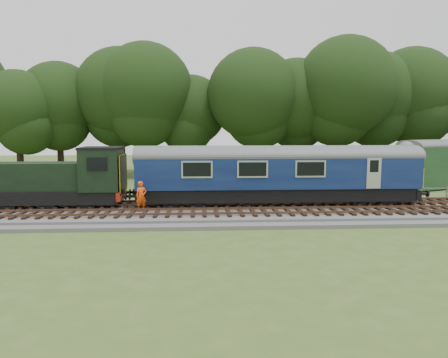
{
  "coord_description": "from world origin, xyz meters",
  "views": [
    {
      "loc": [
        -0.32,
        -26.44,
        5.27
      ],
      "look_at": [
        1.29,
        1.4,
        2.0
      ],
      "focal_mm": 35.0,
      "sensor_mm": 36.0,
      "label": 1
    }
  ],
  "objects": [
    {
      "name": "ballast",
      "position": [
        0.0,
        0.0,
        0.17
      ],
      "size": [
        70.0,
        7.0,
        0.35
      ],
      "primitive_type": "cube",
      "color": "#4C4C4F",
      "rests_on": "ground"
    },
    {
      "name": "track_south",
      "position": [
        0.0,
        -1.6,
        0.42
      ],
      "size": [
        67.2,
        2.4,
        0.21
      ],
      "color": "black",
      "rests_on": "ballast"
    },
    {
      "name": "tree_line",
      "position": [
        0.0,
        22.0,
        0.0
      ],
      "size": [
        70.0,
        8.0,
        18.0
      ],
      "primitive_type": null,
      "color": "black",
      "rests_on": "ground"
    },
    {
      "name": "shed",
      "position": [
        18.47,
        11.78,
        1.41
      ],
      "size": [
        4.32,
        4.32,
        2.78
      ],
      "rotation": [
        0.0,
        0.0,
        0.33
      ],
      "color": "#1A3A1B",
      "rests_on": "ground"
    },
    {
      "name": "dmu_railcar",
      "position": [
        4.77,
        1.4,
        2.61
      ],
      "size": [
        18.05,
        2.86,
        3.88
      ],
      "color": "black",
      "rests_on": "ground"
    },
    {
      "name": "worker",
      "position": [
        -3.75,
        -0.67,
        1.25
      ],
      "size": [
        0.78,
        0.67,
        1.79
      ],
      "primitive_type": "imported",
      "rotation": [
        0.0,
        0.0,
        0.46
      ],
      "color": "#FF510D",
      "rests_on": "ballast"
    },
    {
      "name": "track_north",
      "position": [
        0.0,
        1.4,
        0.42
      ],
      "size": [
        67.2,
        2.4,
        0.21
      ],
      "color": "black",
      "rests_on": "ballast"
    },
    {
      "name": "fence",
      "position": [
        0.0,
        4.5,
        0.0
      ],
      "size": [
        64.0,
        0.12,
        1.0
      ],
      "primitive_type": null,
      "color": "#6B6054",
      "rests_on": "ground"
    },
    {
      "name": "ground",
      "position": [
        0.0,
        0.0,
        0.0
      ],
      "size": [
        120.0,
        120.0,
        0.0
      ],
      "primitive_type": "plane",
      "color": "#405A21",
      "rests_on": "ground"
    },
    {
      "name": "shunter_loco",
      "position": [
        -9.16,
        1.4,
        1.97
      ],
      "size": [
        8.91,
        2.6,
        3.38
      ],
      "color": "black",
      "rests_on": "ground"
    }
  ]
}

